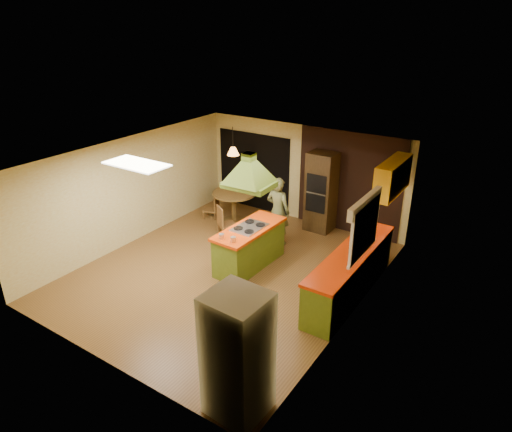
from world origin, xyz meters
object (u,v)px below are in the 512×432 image
Objects in this scene: wall_oven at (321,192)px; dining_table at (234,201)px; kitchen_island at (249,246)px; man at (278,211)px; canister_large at (368,229)px; refrigerator at (238,355)px.

wall_oven is 2.23m from dining_table.
man is (-0.05, 1.25, 0.36)m from kitchen_island.
dining_table is at bearing 171.00° from canister_large.
refrigerator is at bearing -91.41° from canister_large.
dining_table is at bearing 129.13° from refrigerator.
man is at bearing 175.04° from canister_large.
kitchen_island is 8.88× the size of canister_large.
refrigerator is at bearing -73.07° from wall_oven.
man is 7.93× the size of canister_large.
dining_table is at bearing 136.00° from kitchen_island.
dining_table is 3.84m from canister_large.
canister_large is at bearing 91.38° from refrigerator.
wall_oven is (0.44, 2.48, 0.54)m from kitchen_island.
kitchen_island is at bearing -98.79° from wall_oven.
canister_large is (0.11, 4.37, 0.11)m from refrigerator.
refrigerator is at bearing 116.02° from man.
refrigerator reaches higher than canister_large.
kitchen_island is 2.30m from dining_table.
kitchen_island is at bearing 124.67° from refrigerator.
refrigerator is 6.02m from wall_oven.
man is 1.47× the size of dining_table.
refrigerator is 4.38m from canister_large.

